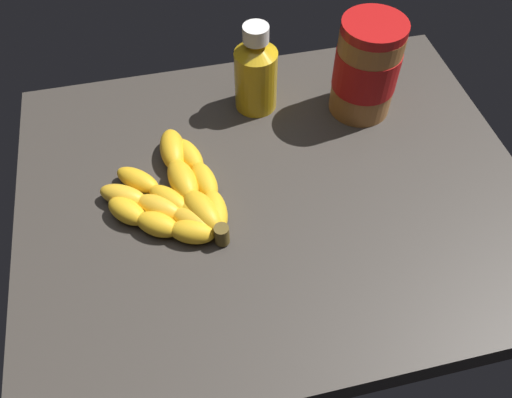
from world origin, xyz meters
TOP-DOWN VIEW (x-y plane):
  - ground_plane at (0.00, 0.00)cm, footprint 73.04×58.88cm
  - banana_bunch at (-13.94, 0.38)cm, footprint 17.50×21.51cm
  - peanut_butter_jar at (17.56, 13.41)cm, footprint 9.91×9.91cm
  - honey_bottle at (1.28, 17.84)cm, footprint 6.73×6.73cm

SIDE VIEW (x-z plane):
  - ground_plane at x=0.00cm, z-range -4.66..0.00cm
  - banana_bunch at x=-13.94cm, z-range -0.23..3.54cm
  - honey_bottle at x=1.28cm, z-range -0.76..13.98cm
  - peanut_butter_jar at x=17.56cm, z-range -0.02..15.80cm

